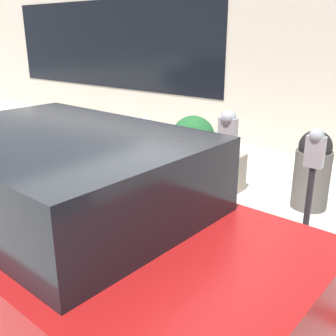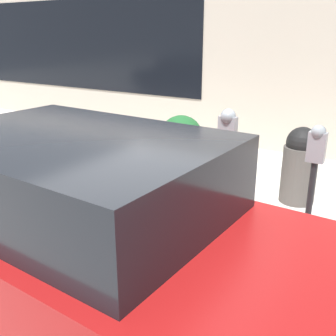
% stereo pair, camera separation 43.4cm
% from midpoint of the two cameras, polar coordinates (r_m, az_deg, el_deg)
% --- Properties ---
extents(ground_plane, '(40.00, 40.00, 0.00)m').
position_cam_midpoint_polar(ground_plane, '(4.62, -3.62, -11.03)').
color(ground_plane, beige).
extents(curb_strip, '(24.50, 0.16, 0.04)m').
position_cam_midpoint_polar(curb_strip, '(4.55, -4.23, -11.23)').
color(curb_strip, red).
rests_on(curb_strip, ground_plane).
extents(building_facade, '(24.50, 0.17, 3.67)m').
position_cam_midpoint_polar(building_facade, '(8.06, 15.75, 15.02)').
color(building_facade, beige).
rests_on(building_facade, ground_plane).
extents(parking_meter_nearest, '(0.16, 0.14, 1.51)m').
position_cam_midpoint_polar(parking_meter_nearest, '(3.93, 17.47, -0.40)').
color(parking_meter_nearest, '#232326').
rests_on(parking_meter_nearest, ground_plane).
extents(parking_meter_second, '(0.19, 0.16, 1.56)m').
position_cam_midpoint_polar(parking_meter_second, '(4.26, 5.60, 2.09)').
color(parking_meter_second, '#232326').
rests_on(parking_meter_second, ground_plane).
extents(parking_meter_middle, '(0.19, 0.16, 1.35)m').
position_cam_midpoint_polar(parking_meter_middle, '(4.86, -6.51, 2.32)').
color(parking_meter_middle, '#232326').
rests_on(parking_meter_middle, ground_plane).
extents(parking_meter_fourth, '(0.18, 0.16, 1.34)m').
position_cam_midpoint_polar(parking_meter_fourth, '(5.45, -14.15, 3.78)').
color(parking_meter_fourth, '#232326').
rests_on(parking_meter_fourth, ground_plane).
extents(planter_box, '(1.45, 0.84, 1.14)m').
position_cam_midpoint_polar(planter_box, '(6.11, -0.16, 1.23)').
color(planter_box, gray).
rests_on(planter_box, ground_plane).
extents(parked_car_middle, '(4.38, 1.93, 1.61)m').
position_cam_midpoint_polar(parked_car_middle, '(3.33, -18.20, -8.16)').
color(parked_car_middle, maroon).
rests_on(parked_car_middle, ground_plane).
extents(trash_bin, '(0.49, 0.49, 1.10)m').
position_cam_midpoint_polar(trash_bin, '(5.74, 16.56, 0.37)').
color(trash_bin, '#514C47').
rests_on(trash_bin, ground_plane).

